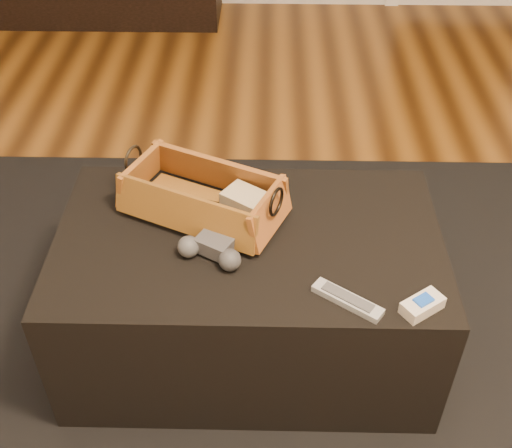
{
  "coord_description": "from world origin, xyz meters",
  "views": [
    {
      "loc": [
        0.11,
        -1.16,
        1.53
      ],
      "look_at": [
        0.08,
        0.06,
        0.49
      ],
      "focal_mm": 45.0,
      "sensor_mm": 36.0,
      "label": 1
    }
  ],
  "objects_px": {
    "game_controller": "(211,250)",
    "silver_remote": "(347,300)",
    "tv_remote": "(194,206)",
    "wicker_basket": "(203,198)",
    "cream_gadget": "(422,305)",
    "ottoman": "(249,293)"
  },
  "relations": [
    {
      "from": "tv_remote",
      "to": "wicker_basket",
      "type": "height_order",
      "value": "wicker_basket"
    },
    {
      "from": "game_controller",
      "to": "silver_remote",
      "type": "xyz_separation_m",
      "value": [
        0.32,
        -0.14,
        -0.02
      ]
    },
    {
      "from": "tv_remote",
      "to": "wicker_basket",
      "type": "distance_m",
      "value": 0.04
    },
    {
      "from": "game_controller",
      "to": "cream_gadget",
      "type": "height_order",
      "value": "game_controller"
    },
    {
      "from": "wicker_basket",
      "to": "cream_gadget",
      "type": "distance_m",
      "value": 0.62
    },
    {
      "from": "ottoman",
      "to": "game_controller",
      "type": "relative_size",
      "value": 5.64
    },
    {
      "from": "wicker_basket",
      "to": "game_controller",
      "type": "relative_size",
      "value": 2.67
    },
    {
      "from": "wicker_basket",
      "to": "silver_remote",
      "type": "bearing_deg",
      "value": -41.68
    },
    {
      "from": "ottoman",
      "to": "tv_remote",
      "type": "relative_size",
      "value": 4.46
    },
    {
      "from": "ottoman",
      "to": "tv_remote",
      "type": "height_order",
      "value": "tv_remote"
    },
    {
      "from": "game_controller",
      "to": "silver_remote",
      "type": "height_order",
      "value": "game_controller"
    },
    {
      "from": "ottoman",
      "to": "cream_gadget",
      "type": "bearing_deg",
      "value": -31.2
    },
    {
      "from": "silver_remote",
      "to": "tv_remote",
      "type": "bearing_deg",
      "value": 140.82
    },
    {
      "from": "cream_gadget",
      "to": "silver_remote",
      "type": "bearing_deg",
      "value": 173.34
    },
    {
      "from": "game_controller",
      "to": "silver_remote",
      "type": "relative_size",
      "value": 1.08
    },
    {
      "from": "ottoman",
      "to": "silver_remote",
      "type": "bearing_deg",
      "value": -43.63
    },
    {
      "from": "ottoman",
      "to": "cream_gadget",
      "type": "relative_size",
      "value": 9.13
    },
    {
      "from": "wicker_basket",
      "to": "game_controller",
      "type": "height_order",
      "value": "wicker_basket"
    },
    {
      "from": "silver_remote",
      "to": "cream_gadget",
      "type": "distance_m",
      "value": 0.17
    },
    {
      "from": "ottoman",
      "to": "silver_remote",
      "type": "xyz_separation_m",
      "value": [
        0.23,
        -0.22,
        0.22
      ]
    },
    {
      "from": "wicker_basket",
      "to": "cream_gadget",
      "type": "xyz_separation_m",
      "value": [
        0.52,
        -0.34,
        -0.03
      ]
    },
    {
      "from": "game_controller",
      "to": "silver_remote",
      "type": "distance_m",
      "value": 0.35
    }
  ]
}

